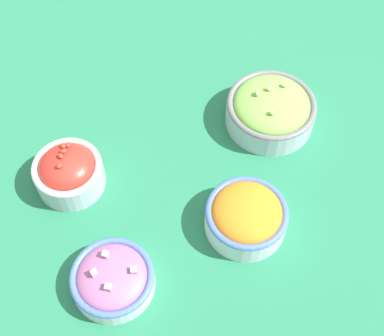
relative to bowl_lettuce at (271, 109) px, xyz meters
The scene contains 5 objects.
ground_plane 0.21m from the bowl_lettuce, 165.65° to the right, with size 3.00×3.00×0.00m, color #23704C.
bowl_lettuce is the anchor object (origin of this frame).
bowl_cherry_tomatoes 0.40m from the bowl_lettuce, behind, with size 0.13×0.13×0.09m.
bowl_carrots 0.24m from the bowl_lettuce, 130.71° to the right, with size 0.14×0.14×0.07m.
bowl_red_onion 0.45m from the bowl_lettuce, 155.81° to the right, with size 0.14×0.14×0.06m.
Camera 1 is at (-0.23, -0.47, 0.86)m, focal length 50.00 mm.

